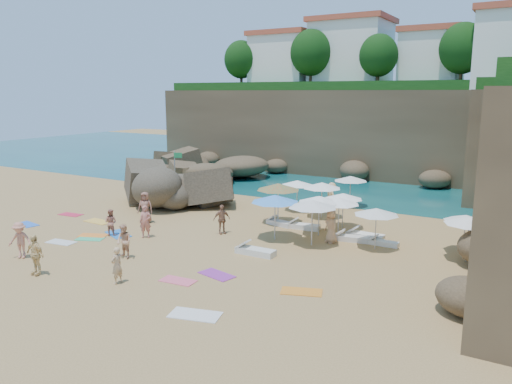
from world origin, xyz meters
The scene contains 49 objects.
ground centered at (0.00, 0.00, 0.00)m, with size 120.00×120.00×0.00m, color tan.
seawater centered at (0.00, 30.00, 0.00)m, with size 120.00×120.00×0.00m, color #0C4751.
cliff_back centered at (2.00, 25.00, 4.00)m, with size 44.00×8.00×8.00m, color brown.
rock_promontory centered at (-11.00, 16.00, 0.00)m, with size 12.00×7.00×2.00m, color brown, non-canonical shape.
clifftop_buildings centered at (2.96, 25.79, 11.24)m, with size 28.48×9.48×7.00m.
clifftop_trees centered at (4.78, 19.52, 11.26)m, with size 35.60×23.82×4.40m.
marina_masts centered at (-16.50, 30.00, 3.00)m, with size 3.10×0.10×6.00m.
rock_outcrop centered at (-5.81, 5.56, 0.00)m, with size 7.26×5.44×2.90m, color brown, non-canonical shape.
flag_pole centered at (-7.28, 6.96, 2.22)m, with size 0.66×0.27×3.49m.
parasol_0 centered at (4.75, 6.51, 2.09)m, with size 2.41×2.41×2.28m.
parasol_1 centered at (2.63, 7.37, 1.92)m, with size 2.21×2.21×2.09m.
parasol_2 centered at (5.25, 10.39, 1.99)m, with size 2.29×2.29×2.17m.
parasol_3 centered at (7.11, 3.31, 1.95)m, with size 2.25×2.25×2.13m.
parasol_4 centered at (13.60, 3.41, 1.80)m, with size 2.07×2.07×1.96m.
parasol_5 centered at (6.82, 4.74, 1.94)m, with size 2.23×2.23×2.11m.
parasol_6 centered at (3.04, 3.86, 2.28)m, with size 2.62×2.62×2.48m.
parasol_7 centered at (13.91, 2.23, 1.98)m, with size 2.28×2.28×2.16m.
parasol_8 centered at (6.17, 2.74, 2.06)m, with size 2.38×2.38×2.25m.
parasol_9 centered at (9.62, 1.91, 1.96)m, with size 2.25×2.25×2.13m.
parasol_10 centered at (4.41, 0.87, 2.26)m, with size 2.60×2.60×2.46m.
parasol_11 centered at (6.57, 0.90, 2.21)m, with size 2.55×2.55×2.41m.
lounger_0 centered at (3.36, 3.55, 0.14)m, with size 1.76×0.59×0.27m, color silver.
lounger_1 centered at (8.64, 3.39, 0.16)m, with size 2.03×0.68×0.32m, color white.
lounger_2 centered at (9.83, 2.74, 0.12)m, with size 1.57×0.52×0.24m, color white.
lounger_3 centered at (8.13, 2.63, 0.14)m, with size 1.85×0.62×0.29m, color silver.
lounger_4 centered at (4.89, 3.52, 0.15)m, with size 1.91×0.64×0.30m, color white.
lounger_5 centered at (4.83, -1.92, 0.16)m, with size 2.01×0.67×0.31m, color silver.
towel_0 centered at (-9.94, -3.94, 0.01)m, with size 1.60×0.80×0.03m, color blue.
towel_2 centered at (-4.64, -3.63, 0.01)m, with size 1.55×0.78×0.03m, color orange.
towel_3 centered at (-4.28, -4.16, 0.01)m, with size 1.47×0.73×0.03m, color #37C17D.
towel_4 centered at (-6.73, -1.31, 0.02)m, with size 1.79×0.89×0.03m, color #F6B740.
towel_5 centered at (-5.11, -5.37, 0.01)m, with size 1.58×0.79×0.03m, color silver.
towel_6 centered at (4.76, -5.16, 0.01)m, with size 1.66×0.83×0.03m, color purple.
towel_7 centered at (-9.65, -0.96, 0.01)m, with size 1.55×0.78×0.03m, color #D42544.
towel_8 centered at (-3.62, -2.73, 0.02)m, with size 1.84×0.92×0.03m, color blue.
towel_9 centered at (3.75, -6.57, 0.01)m, with size 1.53×0.76×0.03m, color #F05D77.
towel_10 centered at (8.76, -5.02, 0.01)m, with size 1.64×0.82×0.03m, color orange.
towel_13 centered at (6.37, -8.86, 0.02)m, with size 1.84×0.92×0.03m, color silver.
person_stand_1 centered at (-3.81, -3.05, 0.75)m, with size 0.73×0.57×1.50m, color #B8705C.
person_stand_2 centered at (4.18, 9.69, 0.86)m, with size 1.11×0.46×1.72m, color #DEB57E.
person_stand_3 centered at (1.32, 0.33, 0.84)m, with size 0.98×0.41×1.67m, color #936449.
person_stand_4 centered at (7.28, 1.81, 0.91)m, with size 0.89×0.49×1.83m, color tan.
person_stand_5 centered at (-5.52, 6.70, 0.97)m, with size 1.80×0.52×1.94m, color tan.
person_stand_6 centered at (1.74, -8.04, 0.79)m, with size 0.57×0.38×1.58m, color tan.
person_lie_0 centered at (-4.61, -8.04, 0.23)m, with size 1.13×1.75×0.47m, color tan.
person_lie_1 centered at (-2.07, -9.09, 0.22)m, with size 1.04×1.78×0.43m, color #F1CD89.
person_lie_2 centered at (-3.99, -0.07, 0.25)m, with size 0.92×1.89×0.50m, color #8F5947.
person_lie_4 centered at (-1.83, -2.42, 0.21)m, with size 0.64×1.76×0.42m, color #BA6B5D.
person_lie_5 centered at (-0.30, -5.56, 0.31)m, with size 0.79×1.63×0.62m, color tan.
Camera 1 is at (16.60, -22.13, 7.84)m, focal length 35.00 mm.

